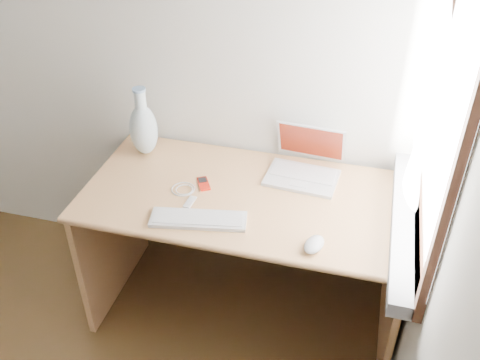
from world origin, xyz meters
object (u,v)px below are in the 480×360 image
(external_keyboard, at_px, (198,219))
(desk, at_px, (250,220))
(laptop, at_px, (304,165))
(vase, at_px, (143,128))

(external_keyboard, bearing_deg, desk, 55.30)
(laptop, distance_m, external_keyboard, 0.57)
(desk, xyz_separation_m, laptop, (0.22, 0.13, 0.26))
(laptop, xyz_separation_m, external_keyboard, (-0.35, -0.44, -0.04))
(vase, bearing_deg, external_keyboard, -46.18)
(laptop, bearing_deg, vase, -174.45)
(desk, bearing_deg, laptop, 31.48)
(laptop, bearing_deg, desk, -144.08)
(desk, relative_size, laptop, 4.24)
(laptop, height_order, vase, vase)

